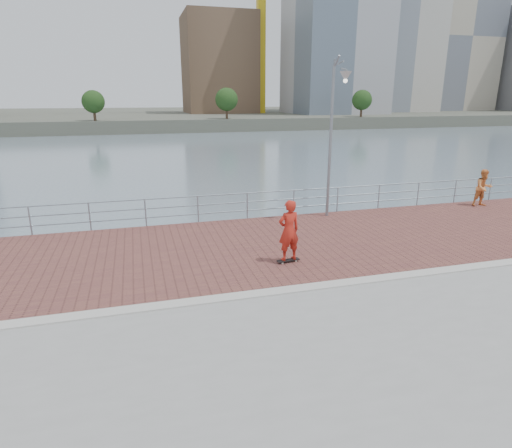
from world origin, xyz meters
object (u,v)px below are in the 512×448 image
object	(u,v)px
guardrail	(223,204)
bystander	(484,188)
skateboarder	(289,230)
street_lamp	(337,112)

from	to	relation	value
guardrail	bystander	world-z (taller)	bystander
guardrail	skateboarder	size ratio (longest dim) A/B	20.73
street_lamp	skateboarder	xyz separation A→B (m)	(-3.42, -4.16, -3.30)
guardrail	bystander	distance (m)	12.09
skateboarder	bystander	distance (m)	11.83
street_lamp	skateboarder	distance (m)	6.32
guardrail	skateboarder	distance (m)	5.22
street_lamp	bystander	bearing A→B (deg)	0.37
guardrail	bystander	bearing A→B (deg)	-4.26
street_lamp	skateboarder	size ratio (longest dim) A/B	3.25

